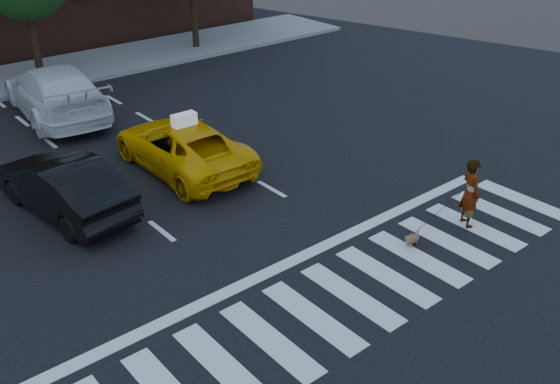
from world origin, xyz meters
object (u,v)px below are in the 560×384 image
at_px(taxi, 182,146).
at_px(woman, 470,193).
at_px(black_sedan, 63,186).
at_px(dog, 412,239).
at_px(white_suv, 55,91).

xyz_separation_m(taxi, woman, (3.38, -6.70, 0.16)).
relative_size(black_sedan, woman, 2.59).
height_order(woman, dog, woman).
height_order(black_sedan, woman, woman).
bearing_deg(white_suv, woman, 115.15).
xyz_separation_m(taxi, dog, (1.71, -6.49, -0.48)).
bearing_deg(black_sedan, taxi, 177.44).
distance_m(taxi, woman, 7.51).
bearing_deg(white_suv, black_sedan, 75.46).
height_order(white_suv, dog, white_suv).
relative_size(white_suv, dog, 10.77).
bearing_deg(taxi, woman, 117.37).
bearing_deg(dog, taxi, 97.47).
bearing_deg(woman, taxi, 51.03).
bearing_deg(dog, white_suv, 95.03).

